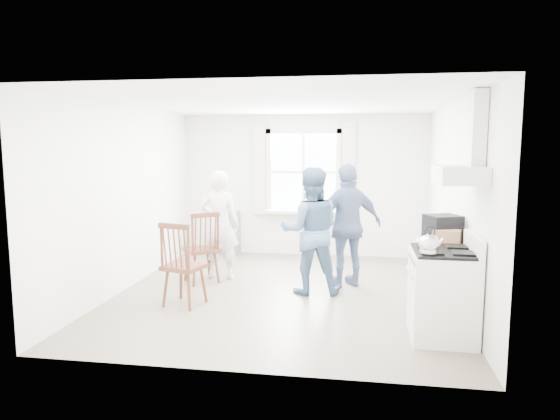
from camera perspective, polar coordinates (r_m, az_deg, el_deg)
The scene contains 15 objects.
room_shell at distance 6.79m, azimuth 0.40°, elevation 1.16°, with size 4.62×5.12×2.64m.
window_assembly at distance 9.19m, azimuth 2.67°, elevation 3.80°, with size 1.88×0.24×1.70m.
range_hood at distance 5.43m, azimuth 20.39°, elevation 5.49°, with size 0.45×0.76×0.94m.
shelf_unit at distance 9.46m, azimuth -5.91°, elevation -2.62°, with size 0.40×0.30×0.80m, color slate.
gas_stove at distance 5.62m, azimuth 18.11°, elevation -9.03°, with size 0.68×0.76×1.12m.
kettle at distance 5.23m, azimuth 16.69°, elevation -3.82°, with size 0.21×0.21×0.29m.
low_cabinet at distance 6.30m, azimuth 17.72°, elevation -7.55°, with size 0.50×0.55×0.90m, color silver.
stereo_stack at distance 6.17m, azimuth 18.09°, elevation -2.06°, with size 0.46×0.44×0.33m.
cardboard_box at distance 5.99m, azimuth 18.53°, elevation -3.03°, with size 0.29×0.21×0.19m, color #A3744F.
windsor_chair_a at distance 7.41m, azimuth -8.70°, elevation -3.41°, with size 0.63×0.63×1.08m.
windsor_chair_b at distance 6.39m, azimuth -11.53°, elevation -5.12°, with size 0.56×0.56×1.10m.
person_left at distance 7.68m, azimuth -6.91°, elevation -1.67°, with size 0.61×0.61×1.67m, color silver.
person_mid at distance 6.86m, azimuth 3.51°, elevation -2.40°, with size 0.85×0.85×1.74m, color slate.
person_right at distance 7.25m, azimuth 7.78°, elevation -1.77°, with size 1.04×1.04×1.78m, color navy.
potted_plant at distance 9.14m, azimuth 2.88°, elevation 1.05°, with size 0.20×0.20×0.36m, color #2E6830.
Camera 1 is at (1.00, -6.67, 2.04)m, focal length 32.00 mm.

